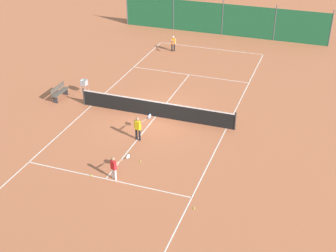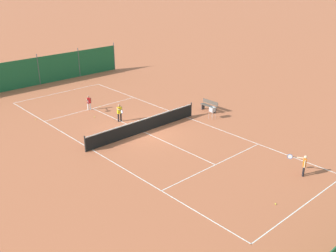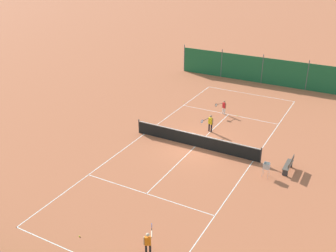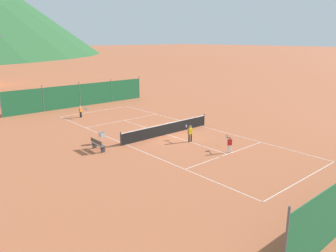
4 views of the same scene
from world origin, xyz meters
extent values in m
plane|color=#B7603D|center=(0.00, 0.00, 0.00)|extent=(600.00, 600.00, 0.00)
cube|color=white|center=(0.00, 11.90, 0.00)|extent=(8.25, 0.05, 0.01)
cube|color=white|center=(0.00, -11.90, 0.00)|extent=(8.25, 0.05, 0.01)
cube|color=white|center=(-4.10, 0.00, 0.00)|extent=(0.05, 23.85, 0.01)
cube|color=white|center=(4.10, 0.00, 0.00)|extent=(0.05, 23.85, 0.01)
cube|color=white|center=(0.00, 6.40, 0.00)|extent=(8.20, 0.05, 0.01)
cube|color=white|center=(0.00, -6.40, 0.00)|extent=(8.20, 0.05, 0.01)
cube|color=white|center=(0.00, 0.00, 0.00)|extent=(0.05, 12.80, 0.01)
cylinder|color=#2D2D2D|center=(-4.55, 0.00, 0.53)|extent=(0.08, 0.08, 1.06)
cylinder|color=#2D2D2D|center=(4.55, 0.00, 0.53)|extent=(0.08, 0.08, 1.06)
cube|color=black|center=(0.00, 0.00, 0.46)|extent=(9.10, 0.02, 0.91)
cube|color=white|center=(0.00, 0.00, 0.93)|extent=(9.10, 0.04, 0.06)
cube|color=#1E6038|center=(0.00, 15.50, 1.30)|extent=(17.20, 0.04, 2.60)
cylinder|color=#59595E|center=(-8.60, 15.50, 1.45)|extent=(0.08, 0.08, 2.90)
cylinder|color=#59595E|center=(-4.30, 15.50, 1.45)|extent=(0.08, 0.08, 2.90)
cylinder|color=#59595E|center=(0.00, 15.50, 1.45)|extent=(0.08, 0.08, 2.90)
cylinder|color=#59595E|center=(4.30, 15.50, 1.45)|extent=(0.08, 0.08, 2.90)
cylinder|color=#59595E|center=(8.60, 15.50, 1.45)|extent=(0.08, 0.08, 2.90)
cylinder|color=#59595E|center=(-8.60, -15.50, 1.45)|extent=(0.08, 0.08, 2.90)
cylinder|color=black|center=(-2.46, 10.43, 0.28)|extent=(0.10, 0.10, 0.56)
cylinder|color=black|center=(-2.62, 10.34, 0.28)|extent=(0.10, 0.10, 0.56)
cube|color=orange|center=(-2.54, 10.39, 0.78)|extent=(0.31, 0.27, 0.43)
sphere|color=beige|center=(-2.54, 10.39, 1.11)|extent=(0.17, 0.17, 0.17)
cylinder|color=beige|center=(-2.39, 10.48, 0.78)|extent=(0.06, 0.06, 0.43)
cylinder|color=beige|center=(-2.58, 10.11, 0.95)|extent=(0.28, 0.41, 0.06)
cylinder|color=black|center=(-2.41, 9.84, 0.95)|extent=(0.13, 0.19, 0.03)
torus|color=#1E4CB2|center=(-2.29, 9.63, 0.95)|extent=(0.16, 0.25, 0.28)
cylinder|color=silver|center=(-2.29, 9.63, 0.95)|extent=(0.13, 0.22, 0.25)
cylinder|color=white|center=(0.29, -6.23, 0.28)|extent=(0.10, 0.10, 0.55)
cylinder|color=white|center=(0.45, -6.30, 0.28)|extent=(0.10, 0.10, 0.55)
cube|color=red|center=(0.37, -6.27, 0.76)|extent=(0.30, 0.24, 0.43)
sphere|color=#A37556|center=(0.37, -6.27, 1.09)|extent=(0.17, 0.17, 0.17)
cylinder|color=#A37556|center=(0.22, -6.20, 0.76)|extent=(0.06, 0.06, 0.43)
cylinder|color=#A37556|center=(0.61, -6.14, 0.93)|extent=(0.22, 0.42, 0.06)
cylinder|color=black|center=(0.73, -5.85, 0.93)|extent=(0.10, 0.19, 0.03)
torus|color=black|center=(0.82, -5.63, 0.93)|extent=(0.13, 0.27, 0.28)
cylinder|color=silver|center=(0.82, -5.63, 0.93)|extent=(0.10, 0.23, 0.25)
cylinder|color=black|center=(-0.05, -2.67, 0.31)|extent=(0.11, 0.11, 0.62)
cylinder|color=black|center=(0.14, -2.71, 0.31)|extent=(0.11, 0.11, 0.62)
cube|color=yellow|center=(0.05, -2.69, 0.86)|extent=(0.33, 0.22, 0.48)
sphere|color=#A37556|center=(0.05, -2.69, 1.22)|extent=(0.19, 0.19, 0.19)
cylinder|color=#A37556|center=(-0.14, -2.66, 0.86)|extent=(0.07, 0.07, 0.48)
cylinder|color=#A37556|center=(0.28, -2.50, 1.05)|extent=(0.16, 0.48, 0.07)
cylinder|color=black|center=(0.35, -2.15, 1.05)|extent=(0.07, 0.22, 0.03)
torus|color=#1E4CB2|center=(0.40, -1.91, 1.05)|extent=(0.08, 0.28, 0.28)
cylinder|color=silver|center=(0.40, -1.91, 1.05)|extent=(0.05, 0.25, 0.25)
sphere|color=#CCE033|center=(0.93, 10.96, 0.03)|extent=(0.07, 0.07, 0.07)
sphere|color=#CCE033|center=(-0.73, -6.43, 0.03)|extent=(0.07, 0.07, 0.07)
sphere|color=#CCE033|center=(0.97, -4.61, 0.03)|extent=(0.07, 0.07, 0.07)
sphere|color=#CCE033|center=(4.41, -7.08, 0.03)|extent=(0.07, 0.07, 0.07)
cylinder|color=#B7B7BC|center=(-5.47, 1.26, 0.28)|extent=(0.02, 0.02, 0.55)
cylinder|color=#B7B7BC|center=(-5.13, 1.26, 0.28)|extent=(0.02, 0.02, 0.55)
cylinder|color=#B7B7BC|center=(-5.47, 1.60, 0.28)|extent=(0.02, 0.02, 0.55)
cylinder|color=#B7B7BC|center=(-5.13, 1.60, 0.28)|extent=(0.02, 0.02, 0.55)
cube|color=#B7B7BC|center=(-5.30, 1.43, 0.56)|extent=(0.34, 0.34, 0.02)
cube|color=#B7B7BC|center=(-5.30, 1.26, 0.72)|extent=(0.34, 0.02, 0.34)
cube|color=#B7B7BC|center=(-5.30, 1.60, 0.72)|extent=(0.34, 0.02, 0.34)
cube|color=#B7B7BC|center=(-5.47, 1.43, 0.72)|extent=(0.02, 0.34, 0.34)
cube|color=#B7B7BC|center=(-5.13, 1.43, 0.72)|extent=(0.02, 0.34, 0.34)
sphere|color=#CCE033|center=(-5.34, 1.55, 0.60)|extent=(0.07, 0.07, 0.07)
sphere|color=#CCE033|center=(-5.41, 1.35, 0.60)|extent=(0.07, 0.07, 0.07)
sphere|color=#CCE033|center=(-5.29, 1.33, 0.60)|extent=(0.07, 0.07, 0.07)
sphere|color=#CCE033|center=(-5.35, 1.44, 0.60)|extent=(0.07, 0.07, 0.07)
sphere|color=#CCE033|center=(-5.17, 1.35, 0.60)|extent=(0.07, 0.07, 0.07)
sphere|color=#CCE033|center=(-5.23, 1.55, 0.60)|extent=(0.07, 0.07, 0.07)
sphere|color=#CCE033|center=(-5.39, 1.54, 0.66)|extent=(0.07, 0.07, 0.07)
sphere|color=#CCE033|center=(-5.21, 1.52, 0.66)|extent=(0.07, 0.07, 0.07)
sphere|color=#CCE033|center=(-5.33, 1.36, 0.66)|extent=(0.07, 0.07, 0.07)
sphere|color=#CCE033|center=(-5.33, 1.37, 0.66)|extent=(0.07, 0.07, 0.07)
sphere|color=#CCE033|center=(-5.23, 1.38, 0.66)|extent=(0.07, 0.07, 0.07)
sphere|color=#CCE033|center=(-5.17, 1.35, 0.66)|extent=(0.07, 0.07, 0.07)
sphere|color=#CCE033|center=(-5.21, 1.45, 0.71)|extent=(0.07, 0.07, 0.07)
cube|color=#51473D|center=(-6.30, 0.21, 0.44)|extent=(0.36, 1.50, 0.05)
cube|color=#51473D|center=(-6.46, 0.21, 0.70)|extent=(0.04, 1.50, 0.28)
cube|color=#333338|center=(-6.30, 0.81, 0.22)|extent=(0.32, 0.06, 0.44)
cube|color=#333338|center=(-6.30, -0.39, 0.22)|extent=(0.32, 0.06, 0.44)
camera|label=1|loc=(8.50, -21.82, 12.53)|focal=50.00mm
camera|label=2|loc=(15.31, 19.13, 10.49)|focal=42.00mm
camera|label=3|loc=(-9.80, 21.82, 12.61)|focal=42.00mm
camera|label=4|loc=(-17.20, -19.75, 7.79)|focal=35.00mm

